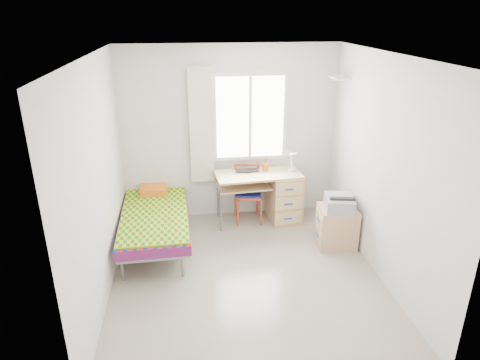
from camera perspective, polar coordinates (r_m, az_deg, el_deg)
name	(u,v)px	position (r m, az deg, el deg)	size (l,w,h in m)	color
floor	(246,275)	(5.36, 0.80, -12.58)	(3.50, 3.50, 0.00)	#BCAD93
ceiling	(247,55)	(4.44, 0.98, 16.28)	(3.50, 3.50, 0.00)	white
wall_back	(230,134)	(6.40, -1.37, 6.14)	(3.20, 3.20, 0.00)	silver
wall_left	(98,184)	(4.80, -18.37, -0.45)	(3.50, 3.50, 0.00)	silver
wall_right	(383,170)	(5.21, 18.57, 1.27)	(3.50, 3.50, 0.00)	silver
window	(250,117)	(6.35, 1.36, 8.35)	(1.10, 0.04, 1.30)	white
curtain	(201,126)	(6.26, -5.16, 7.13)	(0.35, 0.05, 1.70)	beige
floating_shelf	(339,78)	(6.22, 13.08, 13.15)	(0.20, 0.32, 0.03)	white
bed	(155,215)	(6.01, -11.25, -4.56)	(0.95, 1.94, 0.83)	gray
desk	(280,194)	(6.49, 5.30, -1.93)	(1.29, 0.67, 0.78)	tan
chair	(248,189)	(6.46, 1.09, -1.20)	(0.44, 0.44, 0.90)	#9A391D
cabinet	(336,226)	(6.01, 12.73, -6.05)	(0.55, 0.50, 0.55)	tan
printer	(339,202)	(5.83, 13.10, -2.93)	(0.43, 0.48, 0.18)	#A0A1A8
laptop	(247,172)	(6.32, 0.99, 1.11)	(0.35, 0.22, 0.03)	black
pen_cup	(265,167)	(6.41, 3.40, 1.76)	(0.09, 0.09, 0.11)	orange
task_lamp	(290,158)	(6.24, 6.64, 2.89)	(0.22, 0.31, 0.38)	white
book	(246,185)	(6.36, 0.86, -0.71)	(0.16, 0.22, 0.02)	gray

